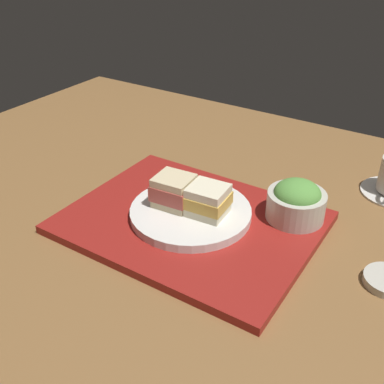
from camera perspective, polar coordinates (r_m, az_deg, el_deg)
name	(u,v)px	position (r cm, az deg, el deg)	size (l,w,h in cm)	color
ground_plane	(195,211)	(87.76, 0.41, -2.38)	(140.00, 100.00, 3.00)	brown
serving_tray	(191,222)	(80.75, -0.17, -3.75)	(41.87, 32.16, 1.52)	maroon
sandwich_plate	(191,212)	(80.59, -0.17, -2.51)	(21.08, 21.08, 1.54)	silver
sandwich_near	(174,191)	(80.01, -2.23, 0.14)	(7.19, 6.65, 5.44)	beige
sandwich_far	(208,200)	(77.61, 1.96, -1.04)	(7.09, 6.60, 5.17)	#EFE5C1
salad_bowl	(296,201)	(80.79, 12.71, -1.11)	(10.01, 10.01, 7.09)	beige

